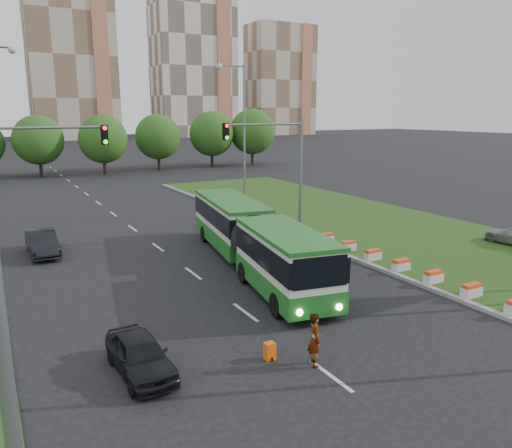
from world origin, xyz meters
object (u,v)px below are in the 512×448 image
traffic_mast_median (280,159)px  articulated_bus (249,238)px  car_left_near (140,355)px  shopping_trolley (270,351)px  traffic_mast_left (26,175)px  car_left_far (42,243)px  pedestrian (315,339)px

traffic_mast_median → articulated_bus: (-4.67, -4.51, -3.67)m
traffic_mast_median → car_left_near: (-13.12, -12.84, -4.70)m
car_left_near → shopping_trolley: bearing=-18.7°
traffic_mast_left → car_left_far: traffic_mast_left is taller
traffic_mast_left → car_left_near: (2.03, -11.84, -4.70)m
traffic_mast_median → traffic_mast_left: same height
shopping_trolley → traffic_mast_left: bearing=115.0°
traffic_mast_left → pedestrian: 16.52m
traffic_mast_left → shopping_trolley: 15.32m
traffic_mast_left → car_left_near: traffic_mast_left is taller
car_left_far → shopping_trolley: 18.52m
articulated_bus → car_left_near: bearing=-125.7°
car_left_far → car_left_near: bearing=-86.8°
traffic_mast_left → car_left_far: (0.82, 4.65, -4.62)m
car_left_near → car_left_far: bearing=91.8°
car_left_far → pedestrian: bearing=-71.9°
car_left_far → pedestrian: (6.50, -18.78, 0.20)m
traffic_mast_left → shopping_trolley: traffic_mast_left is taller
traffic_mast_left → articulated_bus: (10.49, -3.51, -3.67)m
pedestrian → shopping_trolley: 1.67m
articulated_bus → pedestrian: articulated_bus is taller
traffic_mast_median → articulated_bus: size_ratio=0.48×
traffic_mast_median → shopping_trolley: bearing=-122.5°
shopping_trolley → car_left_far: bearing=106.5°
car_left_far → shopping_trolley: car_left_far is taller
traffic_mast_left → articulated_bus: 11.65m
articulated_bus → car_left_far: size_ratio=3.77×
car_left_near → pedestrian: size_ratio=2.05×
traffic_mast_median → car_left_far: bearing=165.7°
articulated_bus → car_left_far: (-9.66, 8.15, -0.96)m
car_left_far → shopping_trolley: (5.38, -17.72, -0.43)m
car_left_near → car_left_far: car_left_far is taller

